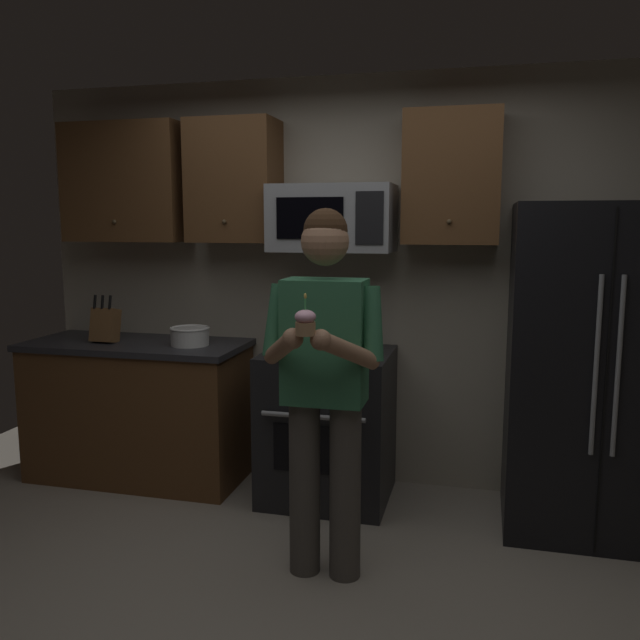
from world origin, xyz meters
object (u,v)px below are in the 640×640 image
Objects in this scene: refrigerator at (594,370)px; knife_block at (105,325)px; bowl_large_white at (190,336)px; oven_range at (328,425)px; cupcake at (305,322)px; person at (324,375)px; microwave at (333,218)px.

refrigerator is 2.99m from knife_block.
refrigerator is 7.12× the size of bowl_large_white.
bowl_large_white reaches higher than oven_range.
knife_block is at bearing 144.70° from cupcake.
cupcake is (-0.00, -0.33, 0.30)m from person.
microwave reaches higher than knife_block.
person is 0.44m from cupcake.
oven_range is at bearing -90.02° from microwave.
microwave is at bearing 7.61° from bowl_large_white.
knife_block is at bearing -177.27° from bowl_large_white.
oven_range is at bearing 99.15° from cupcake.
bowl_large_white is (-0.90, -0.12, -0.74)m from microwave.
person is at bearing -79.01° from microwave.
oven_range is at bearing 102.42° from person.
microwave is at bearing 89.98° from oven_range.
microwave is 1.72m from refrigerator.
microwave is 1.65m from knife_block.
refrigerator reaches higher than oven_range.
cupcake is (0.20, -1.34, -0.43)m from microwave.
microwave is 2.93× the size of bowl_large_white.
person is at bearing -27.16° from knife_block.
knife_block is at bearing 179.81° from refrigerator.
oven_range is 5.36× the size of cupcake.
refrigerator is 2.41m from bowl_large_white.
knife_block is 0.18× the size of person.
microwave is 1.42m from cupcake.
microwave is 2.31× the size of knife_block.
person is at bearing -77.58° from oven_range.
person is (1.10, -0.89, 0.01)m from bowl_large_white.
knife_block is at bearing 152.84° from person.
oven_range is at bearing 1.13° from knife_block.
refrigerator is at bearing -0.19° from knife_block.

